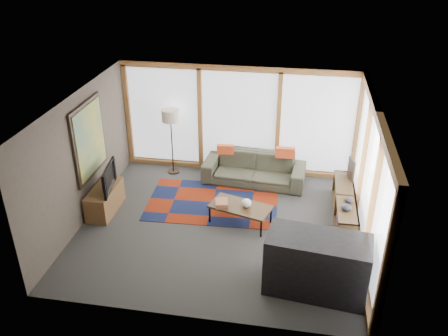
% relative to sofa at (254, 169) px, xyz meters
% --- Properties ---
extents(ground, '(5.50, 5.50, 0.00)m').
position_rel_sofa_xyz_m(ground, '(-0.45, -1.92, -0.34)').
color(ground, '#292A27').
rests_on(ground, ground).
extents(room_envelope, '(5.52, 5.02, 2.62)m').
position_rel_sofa_xyz_m(room_envelope, '(0.05, -1.35, 1.20)').
color(room_envelope, '#433B31').
rests_on(room_envelope, ground).
extents(rug, '(2.85, 1.91, 0.01)m').
position_rel_sofa_xyz_m(rug, '(-0.77, -1.07, -0.33)').
color(rug, maroon).
rests_on(rug, ground).
extents(sofa, '(2.38, 1.07, 0.68)m').
position_rel_sofa_xyz_m(sofa, '(0.00, 0.00, 0.00)').
color(sofa, '#333627').
rests_on(sofa, ground).
extents(pillow_left, '(0.39, 0.15, 0.21)m').
position_rel_sofa_xyz_m(pillow_left, '(-0.67, -0.01, 0.44)').
color(pillow_left, '#CA451E').
rests_on(pillow_left, sofa).
extents(pillow_right, '(0.44, 0.15, 0.24)m').
position_rel_sofa_xyz_m(pillow_right, '(0.68, 0.02, 0.46)').
color(pillow_right, '#CA451E').
rests_on(pillow_right, sofa).
extents(floor_lamp, '(0.40, 0.40, 1.61)m').
position_rel_sofa_xyz_m(floor_lamp, '(-1.98, 0.15, 0.47)').
color(floor_lamp, black).
rests_on(floor_lamp, ground).
extents(coffee_table, '(1.31, 0.91, 0.40)m').
position_rel_sofa_xyz_m(coffee_table, '(-0.08, -1.74, -0.14)').
color(coffee_table, '#372815').
rests_on(coffee_table, ground).
extents(book_stack, '(0.30, 0.35, 0.10)m').
position_rel_sofa_xyz_m(book_stack, '(-0.45, -1.78, 0.11)').
color(book_stack, '#965736').
rests_on(book_stack, coffee_table).
extents(vase, '(0.24, 0.24, 0.17)m').
position_rel_sofa_xyz_m(vase, '(0.04, -1.75, 0.15)').
color(vase, silver).
rests_on(vase, coffee_table).
extents(bookshelf, '(0.39, 2.13, 0.53)m').
position_rel_sofa_xyz_m(bookshelf, '(1.98, -1.20, -0.07)').
color(bookshelf, '#372815').
rests_on(bookshelf, ground).
extents(bowl_a, '(0.23, 0.23, 0.10)m').
position_rel_sofa_xyz_m(bowl_a, '(1.95, -1.74, 0.24)').
color(bowl_a, black).
rests_on(bowl_a, bookshelf).
extents(bowl_b, '(0.18, 0.18, 0.09)m').
position_rel_sofa_xyz_m(bowl_b, '(2.02, -1.43, 0.24)').
color(bowl_b, black).
rests_on(bowl_b, bookshelf).
extents(shelf_picture, '(0.13, 0.34, 0.45)m').
position_rel_sofa_xyz_m(shelf_picture, '(2.11, -0.46, 0.42)').
color(shelf_picture, black).
rests_on(shelf_picture, bookshelf).
extents(tv_console, '(0.45, 1.09, 0.54)m').
position_rel_sofa_xyz_m(tv_console, '(-2.92, -1.77, -0.07)').
color(tv_console, brown).
rests_on(tv_console, ground).
extents(television, '(0.26, 0.93, 0.53)m').
position_rel_sofa_xyz_m(television, '(-2.84, -1.79, 0.47)').
color(television, black).
rests_on(television, tv_console).
extents(bar_counter, '(1.71, 0.95, 1.03)m').
position_rel_sofa_xyz_m(bar_counter, '(1.40, -3.46, 0.18)').
color(bar_counter, black).
rests_on(bar_counter, ground).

